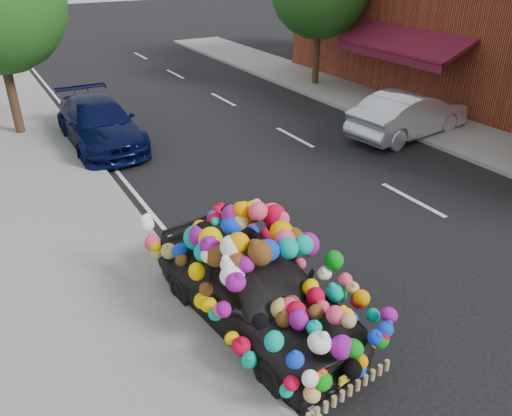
{
  "coord_description": "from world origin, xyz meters",
  "views": [
    {
      "loc": [
        -4.89,
        -7.27,
        5.35
      ],
      "look_at": [
        -0.7,
        -0.02,
        0.92
      ],
      "focal_mm": 35.0,
      "sensor_mm": 36.0,
      "label": 1
    }
  ],
  "objects": [
    {
      "name": "footpath_far",
      "position": [
        8.2,
        3.0,
        0.06
      ],
      "size": [
        3.0,
        40.0,
        0.12
      ],
      "primitive_type": "cube",
      "color": "gray",
      "rests_on": "ground"
    },
    {
      "name": "plush_art_car",
      "position": [
        -1.8,
        -1.85,
        1.02
      ],
      "size": [
        2.47,
        4.41,
        2.01
      ],
      "rotation": [
        0.0,
        0.0,
        0.12
      ],
      "color": "black",
      "rests_on": "ground"
    },
    {
      "name": "ground",
      "position": [
        0.0,
        0.0,
        0.0
      ],
      "size": [
        100.0,
        100.0,
        0.0
      ],
      "primitive_type": "plane",
      "color": "black",
      "rests_on": "ground"
    },
    {
      "name": "navy_sedan",
      "position": [
        -1.8,
        7.35,
        0.68
      ],
      "size": [
        1.96,
        4.69,
        1.35
      ],
      "primitive_type": "imported",
      "rotation": [
        0.0,
        0.0,
        -0.01
      ],
      "color": "black",
      "rests_on": "ground"
    },
    {
      "name": "kerb",
      "position": [
        -2.35,
        0.0,
        0.07
      ],
      "size": [
        0.15,
        60.0,
        0.13
      ],
      "primitive_type": "cube",
      "color": "gray",
      "rests_on": "ground"
    },
    {
      "name": "sidewalk",
      "position": [
        -4.3,
        0.0,
        0.06
      ],
      "size": [
        4.0,
        60.0,
        0.12
      ],
      "primitive_type": "cube",
      "color": "gray",
      "rests_on": "ground"
    },
    {
      "name": "silver_hatchback",
      "position": [
        6.74,
        3.36,
        0.7
      ],
      "size": [
        4.39,
        1.98,
        1.4
      ],
      "primitive_type": "imported",
      "rotation": [
        0.0,
        0.0,
        1.69
      ],
      "color": "silver",
      "rests_on": "ground"
    },
    {
      "name": "lane_markings",
      "position": [
        3.6,
        0.0,
        0.01
      ],
      "size": [
        6.0,
        50.0,
        0.01
      ],
      "primitive_type": null,
      "color": "silver",
      "rests_on": "ground"
    }
  ]
}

